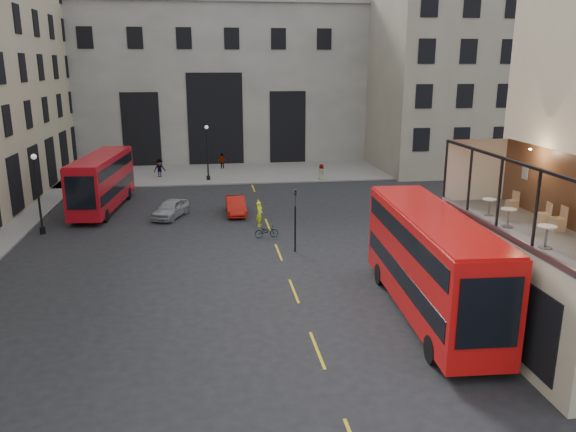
{
  "coord_description": "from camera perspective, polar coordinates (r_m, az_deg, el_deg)",
  "views": [
    {
      "loc": [
        -5.97,
        -19.52,
        10.86
      ],
      "look_at": [
        -1.84,
        9.17,
        3.0
      ],
      "focal_mm": 35.0,
      "sensor_mm": 36.0,
      "label": 1
    }
  ],
  "objects": [
    {
      "name": "pedestrian_d",
      "position": [
        54.21,
        3.39,
        4.44
      ],
      "size": [
        0.76,
        0.92,
        1.6
      ],
      "primitive_type": "imported",
      "rotation": [
        0.0,
        0.0,
        1.96
      ],
      "color": "gray",
      "rests_on": "ground"
    },
    {
      "name": "traffic_light_near",
      "position": [
        33.01,
        0.74,
        0.36
      ],
      "size": [
        0.16,
        0.2,
        3.8
      ],
      "color": "black",
      "rests_on": "ground"
    },
    {
      "name": "gateway",
      "position": [
        67.54,
        -7.59,
        13.79
      ],
      "size": [
        35.0,
        10.6,
        18.0
      ],
      "color": "#A19E96",
      "rests_on": "ground"
    },
    {
      "name": "pedestrian_e",
      "position": [
        43.94,
        -19.72,
        1.11
      ],
      "size": [
        0.42,
        0.64,
        1.73
      ],
      "primitive_type": "imported",
      "rotation": [
        0.0,
        0.0,
        4.72
      ],
      "color": "gray",
      "rests_on": "ground"
    },
    {
      "name": "host_frontage",
      "position": [
        24.72,
        22.91,
        -6.48
      ],
      "size": [
        3.0,
        11.0,
        4.5
      ],
      "primitive_type": "cube",
      "color": "#BBA98C",
      "rests_on": "ground"
    },
    {
      "name": "cafe_floor",
      "position": [
        24.01,
        23.47,
        -1.35
      ],
      "size": [
        3.0,
        10.0,
        0.1
      ],
      "primitive_type": "cube",
      "color": "slate",
      "rests_on": "host_frontage"
    },
    {
      "name": "bus_near",
      "position": [
        25.36,
        14.27,
        -4.25
      ],
      "size": [
        3.28,
        11.85,
        4.68
      ],
      "color": "red",
      "rests_on": "ground"
    },
    {
      "name": "bicycle",
      "position": [
        36.35,
        -2.21,
        -1.57
      ],
      "size": [
        1.54,
        0.61,
        0.8
      ],
      "primitive_type": "imported",
      "rotation": [
        0.0,
        0.0,
        1.63
      ],
      "color": "gray",
      "rests_on": "ground"
    },
    {
      "name": "cyclist",
      "position": [
        38.75,
        -2.92,
        0.2
      ],
      "size": [
        0.6,
        0.73,
        1.73
      ],
      "primitive_type": "imported",
      "rotation": [
        0.0,
        0.0,
        1.23
      ],
      "color": "#E8FF1A",
      "rests_on": "ground"
    },
    {
      "name": "car_b",
      "position": [
        42.06,
        -5.33,
        1.05
      ],
      "size": [
        1.42,
        3.97,
        1.3
      ],
      "primitive_type": "imported",
      "rotation": [
        0.0,
        0.0,
        0.01
      ],
      "color": "#B6140B",
      "rests_on": "ground"
    },
    {
      "name": "pedestrian_a",
      "position": [
        48.63,
        -19.98,
        2.47
      ],
      "size": [
        1.01,
        0.84,
        1.88
      ],
      "primitive_type": "imported",
      "rotation": [
        0.0,
        0.0,
        0.16
      ],
      "color": "gray",
      "rests_on": "ground"
    },
    {
      "name": "cafe_chair_d",
      "position": [
        26.74,
        21.8,
        1.09
      ],
      "size": [
        0.5,
        0.5,
        0.84
      ],
      "color": "tan",
      "rests_on": "cafe_floor"
    },
    {
      "name": "building_right",
      "position": [
        64.92,
        15.88,
        14.2
      ],
      "size": [
        16.6,
        18.6,
        20.0
      ],
      "color": "gray",
      "rests_on": "ground"
    },
    {
      "name": "pedestrian_b",
      "position": [
        56.63,
        -12.9,
        4.7
      ],
      "size": [
        1.4,
        1.15,
        1.89
      ],
      "primitive_type": "imported",
      "rotation": [
        0.0,
        0.0,
        0.44
      ],
      "color": "gray",
      "rests_on": "ground"
    },
    {
      "name": "cafe_chair_b",
      "position": [
        24.16,
        25.72,
        -0.67
      ],
      "size": [
        0.51,
        0.51,
        0.97
      ],
      "color": "tan",
      "rests_on": "cafe_floor"
    },
    {
      "name": "car_c",
      "position": [
        49.92,
        -19.27,
        2.53
      ],
      "size": [
        2.35,
        4.78,
        1.34
      ],
      "primitive_type": "imported",
      "rotation": [
        0.0,
        0.0,
        3.25
      ],
      "color": "black",
      "rests_on": "ground"
    },
    {
      "name": "pedestrian_c",
      "position": [
        60.38,
        -6.7,
        5.53
      ],
      "size": [
        1.09,
        0.87,
        1.73
      ],
      "primitive_type": "imported",
      "rotation": [
        0.0,
        0.0,
        3.67
      ],
      "color": "gray",
      "rests_on": "ground"
    },
    {
      "name": "street_lamp_a",
      "position": [
        40.02,
        -24.0,
        1.62
      ],
      "size": [
        0.36,
        0.36,
        5.33
      ],
      "color": "black",
      "rests_on": "ground"
    },
    {
      "name": "cafe_chair_c",
      "position": [
        24.71,
        24.49,
        -0.22
      ],
      "size": [
        0.53,
        0.53,
        0.94
      ],
      "color": "#DCAF7E",
      "rests_on": "cafe_floor"
    },
    {
      "name": "car_a",
      "position": [
        41.86,
        -11.84,
        0.74
      ],
      "size": [
        2.95,
        4.22,
        1.33
      ],
      "primitive_type": "imported",
      "rotation": [
        0.0,
        0.0,
        -0.39
      ],
      "color": "gray",
      "rests_on": "ground"
    },
    {
      "name": "street_lamp_b",
      "position": [
        54.19,
        -8.17,
        6.02
      ],
      "size": [
        0.36,
        0.36,
        5.33
      ],
      "color": "black",
      "rests_on": "ground"
    },
    {
      "name": "ground",
      "position": [
        23.12,
        7.98,
        -13.0
      ],
      "size": [
        140.0,
        140.0,
        0.0
      ],
      "primitive_type": "plane",
      "color": "black",
      "rests_on": "ground"
    },
    {
      "name": "traffic_light_far",
      "position": [
        49.1,
        -18.72,
        4.47
      ],
      "size": [
        0.16,
        0.2,
        3.8
      ],
      "color": "black",
      "rests_on": "ground"
    },
    {
      "name": "cafe_table_near",
      "position": [
        21.64,
        24.78,
        -1.6
      ],
      "size": [
        0.65,
        0.65,
        0.81
      ],
      "color": "silver",
      "rests_on": "cafe_floor"
    },
    {
      "name": "cafe_table_far",
      "position": [
        25.43,
        19.76,
        1.12
      ],
      "size": [
        0.58,
        0.58,
        0.72
      ],
      "color": "silver",
      "rests_on": "cafe_floor"
    },
    {
      "name": "cafe_table_mid",
      "position": [
        23.82,
        21.48,
        0.11
      ],
      "size": [
        0.61,
        0.61,
        0.76
      ],
      "color": "beige",
      "rests_on": "cafe_floor"
    },
    {
      "name": "bus_far",
      "position": [
        45.18,
        -18.37,
        3.55
      ],
      "size": [
        3.41,
        10.72,
        4.2
      ],
      "color": "#A10B13",
      "rests_on": "ground"
    },
    {
      "name": "pavement_far",
      "position": [
        58.53,
        -8.11,
        4.38
      ],
      "size": [
        40.0,
        12.0,
        0.12
      ],
      "primitive_type": "cube",
      "color": "slate",
      "rests_on": "ground"
    }
  ]
}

